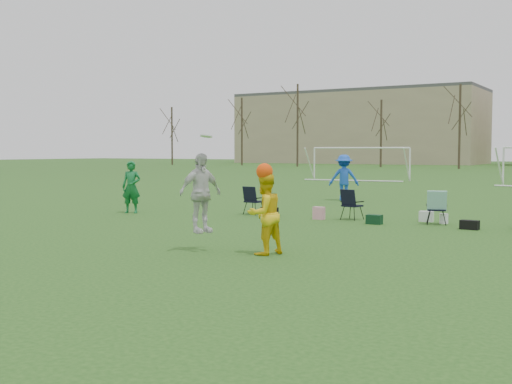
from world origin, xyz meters
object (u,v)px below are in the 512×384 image
Objects in this scene: fielder_blue at (344,178)px; goal_left at (361,154)px; center_contest at (236,204)px; fielder_green_near at (131,187)px.

goal_left is at bearing -96.85° from fielder_blue.
center_contest reaches higher than goal_left.
center_contest is at bearing 78.07° from fielder_blue.
fielder_green_near is 28.01m from goal_left.
fielder_blue is at bearing 104.50° from center_contest.
center_contest is 0.34× the size of goal_left.
fielder_blue is 0.80× the size of center_contest.
center_contest is 35.04m from goal_left.
center_contest is at bearing -77.62° from goal_left.
fielder_green_near is 10.03m from fielder_blue.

